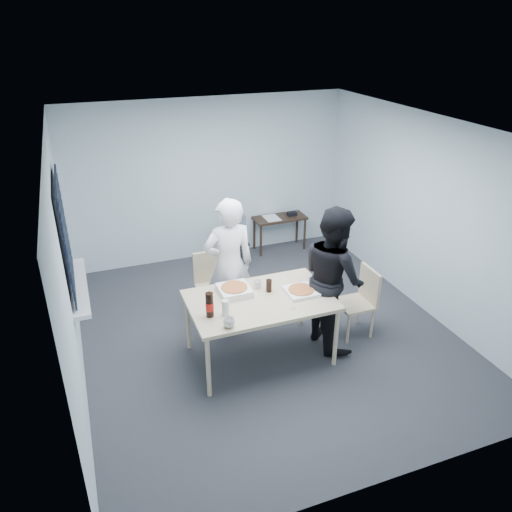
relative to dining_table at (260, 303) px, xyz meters
name	(u,v)px	position (x,y,z in m)	size (l,w,h in m)	color
room	(68,243)	(-1.94, 0.84, 0.71)	(5.00, 5.00, 5.00)	#2D2D32
dining_table	(260,303)	(0.00, 0.00, 0.00)	(1.63, 1.03, 0.79)	beige
chair_far	(211,280)	(-0.27, 1.11, -0.22)	(0.42, 0.42, 0.89)	beige
chair_right	(361,297)	(1.37, 0.03, -0.22)	(0.42, 0.42, 0.89)	beige
person_white	(229,266)	(-0.13, 0.73, 0.15)	(0.65, 0.42, 1.77)	white
person_black	(333,278)	(0.93, 0.01, 0.15)	(0.86, 0.47, 1.77)	black
side_table	(280,221)	(1.40, 2.72, -0.22)	(0.89, 0.40, 0.59)	#362517
stool	(235,247)	(0.44, 2.23, -0.34)	(0.36, 0.36, 0.50)	black
backpack	(235,229)	(0.44, 2.22, -0.02)	(0.31, 0.23, 0.44)	slate
pizza_box_a	(234,290)	(-0.23, 0.22, 0.10)	(0.36, 0.36, 0.09)	white
pizza_box_b	(301,291)	(0.49, -0.03, 0.08)	(0.35, 0.35, 0.05)	white
mug_a	(229,323)	(-0.50, -0.41, 0.11)	(0.12, 0.12, 0.10)	silver
mug_b	(258,284)	(0.06, 0.25, 0.11)	(0.10, 0.10, 0.09)	silver
cola_glass	(269,286)	(0.16, 0.12, 0.13)	(0.07, 0.07, 0.15)	black
soda_bottle	(210,305)	(-0.63, -0.15, 0.19)	(0.09, 0.09, 0.28)	black
plastic_cups	(225,308)	(-0.47, -0.18, 0.15)	(0.08, 0.08, 0.18)	silver
rubber_band	(294,308)	(0.27, -0.32, 0.06)	(0.05, 0.05, 0.00)	red
papers	(272,218)	(1.25, 2.72, -0.14)	(0.24, 0.33, 0.01)	white
black_box	(292,214)	(1.62, 2.72, -0.11)	(0.15, 0.11, 0.06)	black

